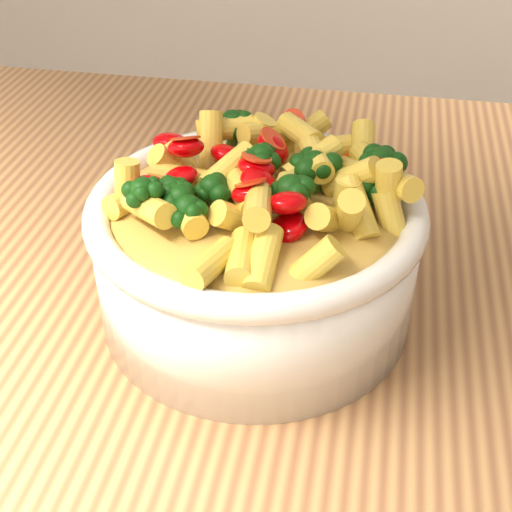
# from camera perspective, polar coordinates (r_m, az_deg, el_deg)

# --- Properties ---
(table) EXTENTS (1.20, 0.80, 0.90)m
(table) POSITION_cam_1_polar(r_m,az_deg,el_deg) (0.62, 4.39, -10.52)
(table) COLOR tan
(table) RESTS_ON ground
(serving_bowl) EXTENTS (0.23, 0.23, 0.10)m
(serving_bowl) POSITION_cam_1_polar(r_m,az_deg,el_deg) (0.50, -0.00, 0.11)
(serving_bowl) COLOR white
(serving_bowl) RESTS_ON table
(pasta_salad) EXTENTS (0.18, 0.18, 0.04)m
(pasta_salad) POSITION_cam_1_polar(r_m,az_deg,el_deg) (0.47, -0.00, 6.25)
(pasta_salad) COLOR #F3D74C
(pasta_salad) RESTS_ON serving_bowl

